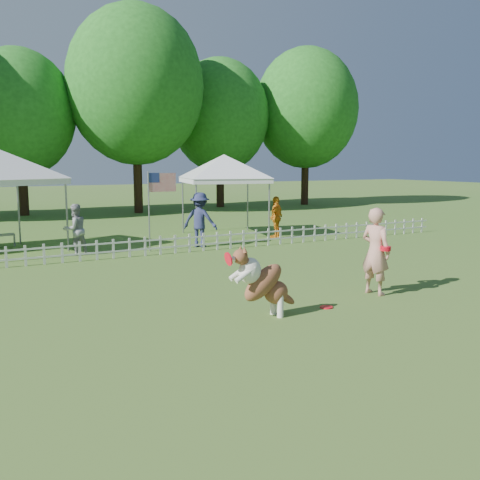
{
  "coord_description": "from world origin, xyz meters",
  "views": [
    {
      "loc": [
        -6.45,
        -8.89,
        2.91
      ],
      "look_at": [
        -0.58,
        2.0,
        1.1
      ],
      "focal_mm": 40.0,
      "sensor_mm": 36.0,
      "label": 1
    }
  ],
  "objects_px": {
    "frisbee_on_turf": "(326,307)",
    "canopy_tent_right": "(224,196)",
    "spectator_c": "(276,217)",
    "handler": "(376,251)",
    "flag_pole": "(149,212)",
    "spectator_b": "(200,220)",
    "canopy_tent_left": "(0,202)",
    "dog": "(264,282)",
    "spectator_a": "(75,230)"
  },
  "relations": [
    {
      "from": "handler",
      "to": "spectator_b",
      "type": "height_order",
      "value": "handler"
    },
    {
      "from": "handler",
      "to": "canopy_tent_right",
      "type": "height_order",
      "value": "canopy_tent_right"
    },
    {
      "from": "canopy_tent_right",
      "to": "spectator_b",
      "type": "height_order",
      "value": "canopy_tent_right"
    },
    {
      "from": "canopy_tent_left",
      "to": "spectator_b",
      "type": "relative_size",
      "value": 1.74
    },
    {
      "from": "flag_pole",
      "to": "spectator_b",
      "type": "bearing_deg",
      "value": 3.85
    },
    {
      "from": "canopy_tent_right",
      "to": "canopy_tent_left",
      "type": "bearing_deg",
      "value": -167.11
    },
    {
      "from": "canopy_tent_right",
      "to": "spectator_b",
      "type": "distance_m",
      "value": 2.91
    },
    {
      "from": "handler",
      "to": "flag_pole",
      "type": "relative_size",
      "value": 0.74
    },
    {
      "from": "handler",
      "to": "frisbee_on_turf",
      "type": "distance_m",
      "value": 1.94
    },
    {
      "from": "dog",
      "to": "spectator_b",
      "type": "relative_size",
      "value": 0.73
    },
    {
      "from": "dog",
      "to": "spectator_a",
      "type": "distance_m",
      "value": 8.9
    },
    {
      "from": "dog",
      "to": "canopy_tent_left",
      "type": "xyz_separation_m",
      "value": [
        -3.68,
        10.33,
        0.95
      ]
    },
    {
      "from": "spectator_a",
      "to": "spectator_b",
      "type": "xyz_separation_m",
      "value": [
        4.13,
        -0.36,
        0.13
      ]
    },
    {
      "from": "canopy_tent_left",
      "to": "canopy_tent_right",
      "type": "relative_size",
      "value": 1.04
    },
    {
      "from": "canopy_tent_left",
      "to": "flag_pole",
      "type": "bearing_deg",
      "value": -49.83
    },
    {
      "from": "canopy_tent_right",
      "to": "spectator_b",
      "type": "relative_size",
      "value": 1.67
    },
    {
      "from": "frisbee_on_turf",
      "to": "canopy_tent_right",
      "type": "xyz_separation_m",
      "value": [
        2.93,
        10.42,
        1.55
      ]
    },
    {
      "from": "frisbee_on_turf",
      "to": "spectator_a",
      "type": "distance_m",
      "value": 9.32
    },
    {
      "from": "spectator_b",
      "to": "handler",
      "type": "bearing_deg",
      "value": 139.82
    },
    {
      "from": "frisbee_on_turf",
      "to": "spectator_b",
      "type": "relative_size",
      "value": 0.14
    },
    {
      "from": "frisbee_on_turf",
      "to": "spectator_b",
      "type": "height_order",
      "value": "spectator_b"
    },
    {
      "from": "dog",
      "to": "canopy_tent_right",
      "type": "height_order",
      "value": "canopy_tent_right"
    },
    {
      "from": "handler",
      "to": "spectator_c",
      "type": "distance_m",
      "value": 9.01
    },
    {
      "from": "handler",
      "to": "canopy_tent_left",
      "type": "xyz_separation_m",
      "value": [
        -6.79,
        9.92,
        0.67
      ]
    },
    {
      "from": "spectator_b",
      "to": "spectator_c",
      "type": "height_order",
      "value": "spectator_b"
    },
    {
      "from": "dog",
      "to": "canopy_tent_right",
      "type": "xyz_separation_m",
      "value": [
        4.4,
        10.43,
        0.88
      ]
    },
    {
      "from": "handler",
      "to": "frisbee_on_turf",
      "type": "xyz_separation_m",
      "value": [
        -1.63,
        -0.41,
        -0.95
      ]
    },
    {
      "from": "handler",
      "to": "spectator_b",
      "type": "xyz_separation_m",
      "value": [
        -0.67,
        7.96,
        -0.02
      ]
    },
    {
      "from": "handler",
      "to": "spectator_c",
      "type": "bearing_deg",
      "value": -30.47
    },
    {
      "from": "canopy_tent_left",
      "to": "frisbee_on_turf",
      "type": "bearing_deg",
      "value": -87.69
    },
    {
      "from": "frisbee_on_turf",
      "to": "spectator_c",
      "type": "height_order",
      "value": "spectator_c"
    },
    {
      "from": "frisbee_on_turf",
      "to": "spectator_b",
      "type": "distance_m",
      "value": 8.48
    },
    {
      "from": "frisbee_on_turf",
      "to": "spectator_c",
      "type": "relative_size",
      "value": 0.16
    },
    {
      "from": "canopy_tent_right",
      "to": "flag_pole",
      "type": "distance_m",
      "value": 4.38
    },
    {
      "from": "spectator_b",
      "to": "spectator_c",
      "type": "xyz_separation_m",
      "value": [
        3.47,
        0.6,
        -0.13
      ]
    },
    {
      "from": "canopy_tent_left",
      "to": "dog",
      "type": "bearing_deg",
      "value": -94.59
    },
    {
      "from": "spectator_b",
      "to": "spectator_c",
      "type": "relative_size",
      "value": 1.17
    },
    {
      "from": "flag_pole",
      "to": "spectator_c",
      "type": "xyz_separation_m",
      "value": [
        5.33,
        0.69,
        -0.5
      ]
    },
    {
      "from": "canopy_tent_left",
      "to": "spectator_c",
      "type": "xyz_separation_m",
      "value": [
        9.6,
        -1.36,
        -0.83
      ]
    },
    {
      "from": "frisbee_on_turf",
      "to": "canopy_tent_left",
      "type": "height_order",
      "value": "canopy_tent_left"
    },
    {
      "from": "spectator_c",
      "to": "flag_pole",
      "type": "bearing_deg",
      "value": -26.8
    },
    {
      "from": "flag_pole",
      "to": "handler",
      "type": "bearing_deg",
      "value": -71.24
    },
    {
      "from": "dog",
      "to": "canopy_tent_right",
      "type": "distance_m",
      "value": 11.35
    },
    {
      "from": "canopy_tent_left",
      "to": "spectator_b",
      "type": "bearing_deg",
      "value": -41.93
    },
    {
      "from": "frisbee_on_turf",
      "to": "flag_pole",
      "type": "bearing_deg",
      "value": 96.09
    },
    {
      "from": "dog",
      "to": "canopy_tent_right",
      "type": "bearing_deg",
      "value": 66.64
    },
    {
      "from": "flag_pole",
      "to": "frisbee_on_turf",
      "type": "bearing_deg",
      "value": -82.89
    },
    {
      "from": "spectator_a",
      "to": "dog",
      "type": "bearing_deg",
      "value": 82.94
    },
    {
      "from": "canopy_tent_left",
      "to": "canopy_tent_right",
      "type": "distance_m",
      "value": 8.08
    },
    {
      "from": "frisbee_on_turf",
      "to": "spectator_c",
      "type": "distance_m",
      "value": 10.04
    }
  ]
}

